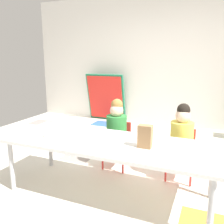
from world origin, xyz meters
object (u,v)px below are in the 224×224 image
at_px(paper_bag_brown, 145,136).
at_px(paper_plate_near_edge, 48,137).
at_px(craft_table, 109,145).
at_px(donut_powdered_on_plate, 48,135).
at_px(folded_activity_table, 106,98).
at_px(seated_child_middle_seat, 182,135).
at_px(paper_plate_center_table, 85,142).
at_px(seated_child_near_camera, 117,127).

distance_m(paper_bag_brown, paper_plate_near_edge, 1.06).
height_order(craft_table, donut_powdered_on_plate, donut_powdered_on_plate).
bearing_deg(folded_activity_table, seated_child_middle_seat, -48.52).
relative_size(seated_child_middle_seat, paper_plate_near_edge, 5.10).
distance_m(craft_table, donut_powdered_on_plate, 0.68).
bearing_deg(donut_powdered_on_plate, seated_child_middle_seat, 29.90).
relative_size(paper_plate_near_edge, paper_plate_center_table, 1.00).
relative_size(seated_child_near_camera, donut_powdered_on_plate, 8.88).
bearing_deg(seated_child_near_camera, craft_table, -75.44).
xyz_separation_m(paper_plate_center_table, donut_powdered_on_plate, (-0.47, 0.01, 0.02)).
relative_size(paper_bag_brown, paper_plate_center_table, 1.22).
height_order(paper_bag_brown, paper_plate_center_table, paper_bag_brown).
height_order(paper_bag_brown, paper_plate_near_edge, paper_bag_brown).
bearing_deg(seated_child_near_camera, folded_activity_table, 117.60).
height_order(craft_table, seated_child_middle_seat, seated_child_middle_seat).
relative_size(folded_activity_table, paper_plate_center_table, 6.04).
xyz_separation_m(craft_table, folded_activity_table, (-1.34, 2.88, -0.01)).
xyz_separation_m(folded_activity_table, donut_powdered_on_plate, (0.68, -3.01, 0.08)).
xyz_separation_m(seated_child_near_camera, seated_child_middle_seat, (0.81, -0.00, 0.00)).
bearing_deg(paper_plate_near_edge, folded_activity_table, 102.66).
bearing_deg(paper_plate_center_table, folded_activity_table, 110.75).
height_order(folded_activity_table, donut_powdered_on_plate, folded_activity_table).
xyz_separation_m(seated_child_middle_seat, paper_plate_center_table, (-0.85, -0.76, 0.04)).
bearing_deg(paper_plate_center_table, seated_child_near_camera, 87.34).
bearing_deg(paper_plate_near_edge, donut_powdered_on_plate, 0.00).
distance_m(seated_child_middle_seat, paper_bag_brown, 0.72).
relative_size(craft_table, paper_plate_center_table, 12.05).
bearing_deg(seated_child_near_camera, paper_plate_near_edge, -123.57).
height_order(seated_child_middle_seat, paper_plate_near_edge, seated_child_middle_seat).
bearing_deg(paper_plate_center_table, craft_table, 34.55).
bearing_deg(paper_plate_center_table, seated_child_middle_seat, 41.94).
xyz_separation_m(seated_child_near_camera, paper_plate_center_table, (-0.04, -0.76, 0.04)).
xyz_separation_m(seated_child_middle_seat, paper_bag_brown, (-0.26, -0.65, 0.15)).
xyz_separation_m(folded_activity_table, paper_bag_brown, (1.73, -2.90, 0.16)).
bearing_deg(craft_table, folded_activity_table, 114.97).
bearing_deg(craft_table, paper_bag_brown, -3.78).
bearing_deg(folded_activity_table, craft_table, -65.03).
relative_size(folded_activity_table, paper_plate_near_edge, 6.04).
xyz_separation_m(seated_child_near_camera, paper_bag_brown, (0.55, -0.65, 0.15)).
bearing_deg(seated_child_near_camera, seated_child_middle_seat, -0.00).
relative_size(craft_table, seated_child_middle_seat, 2.36).
height_order(seated_child_middle_seat, paper_bag_brown, seated_child_middle_seat).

